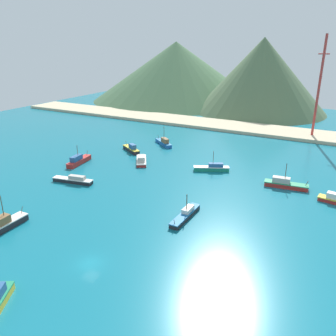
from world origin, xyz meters
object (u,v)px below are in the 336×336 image
object	(u,v)px
radio_tower	(319,87)
fishing_boat_5	(74,180)
fishing_boat_2	(164,142)
fishing_boat_4	(78,161)
fishing_boat_6	(186,215)
fishing_boat_1	(131,149)
fishing_boat_10	(212,168)
fishing_boat_11	(141,160)
fishing_boat_8	(6,223)
fishing_boat_0	(285,184)

from	to	relation	value
radio_tower	fishing_boat_5	bearing A→B (deg)	-122.50
fishing_boat_2	radio_tower	bearing A→B (deg)	38.14
fishing_boat_4	fishing_boat_6	bearing A→B (deg)	-19.02
fishing_boat_1	fishing_boat_10	distance (m)	30.88
fishing_boat_2	fishing_boat_4	xyz separation A→B (m)	(-12.84, -29.85, 0.12)
fishing_boat_6	fishing_boat_2	bearing A→B (deg)	124.00
fishing_boat_10	fishing_boat_11	bearing A→B (deg)	-169.67
fishing_boat_8	fishing_boat_10	bearing A→B (deg)	64.00
fishing_boat_0	fishing_boat_8	world-z (taller)	fishing_boat_8
fishing_boat_2	fishing_boat_6	world-z (taller)	fishing_boat_2
fishing_boat_5	fishing_boat_1	bearing A→B (deg)	93.82
fishing_boat_1	fishing_boat_2	world-z (taller)	fishing_boat_2
fishing_boat_1	fishing_boat_10	xyz separation A→B (m)	(30.60, -4.16, -0.09)
fishing_boat_8	radio_tower	xyz separation A→B (m)	(44.46, 100.78, 18.04)
fishing_boat_1	fishing_boat_4	xyz separation A→B (m)	(-7.01, -17.97, 0.13)
fishing_boat_2	fishing_boat_6	distance (m)	53.87
fishing_boat_0	fishing_boat_6	size ratio (longest dim) A/B	1.00
fishing_boat_4	radio_tower	bearing A→B (deg)	48.38
fishing_boat_10	fishing_boat_1	bearing A→B (deg)	172.26
fishing_boat_1	fishing_boat_5	xyz separation A→B (m)	(1.98, -29.65, -0.19)
fishing_boat_0	fishing_boat_4	distance (m)	59.27
fishing_boat_8	fishing_boat_4	bearing A→B (deg)	111.02
fishing_boat_6	fishing_boat_5	bearing A→B (deg)	174.73
fishing_boat_0	radio_tower	distance (m)	56.84
fishing_boat_5	fishing_boat_10	distance (m)	38.33
fishing_boat_10	fishing_boat_11	world-z (taller)	fishing_boat_10
fishing_boat_5	fishing_boat_10	size ratio (longest dim) A/B	1.13
fishing_boat_0	fishing_boat_8	size ratio (longest dim) A/B	1.29
fishing_boat_6	fishing_boat_8	size ratio (longest dim) A/B	1.29
fishing_boat_0	radio_tower	xyz separation A→B (m)	(-0.08, 53.87, 18.12)
fishing_boat_4	fishing_boat_0	bearing A→B (deg)	11.19
fishing_boat_1	radio_tower	size ratio (longest dim) A/B	0.24
fishing_boat_1	fishing_boat_10	bearing A→B (deg)	-7.74
fishing_boat_0	fishing_boat_11	xyz separation A→B (m)	(-42.02, -1.60, -0.07)
fishing_boat_2	fishing_boat_6	bearing A→B (deg)	-56.00
fishing_boat_4	fishing_boat_5	world-z (taller)	fishing_boat_4
fishing_boat_1	radio_tower	world-z (taller)	radio_tower
fishing_boat_10	fishing_boat_8	bearing A→B (deg)	-116.00
fishing_boat_4	fishing_boat_10	world-z (taller)	fishing_boat_4
fishing_boat_5	fishing_boat_8	world-z (taller)	fishing_boat_8
fishing_boat_0	fishing_boat_4	bearing A→B (deg)	-168.81
fishing_boat_5	fishing_boat_4	bearing A→B (deg)	127.58
fishing_boat_5	fishing_boat_8	size ratio (longest dim) A/B	1.33
fishing_boat_6	fishing_boat_11	size ratio (longest dim) A/B	1.15
fishing_boat_0	fishing_boat_11	distance (m)	42.05
fishing_boat_1	fishing_boat_8	bearing A→B (deg)	-82.96
fishing_boat_11	fishing_boat_0	bearing A→B (deg)	2.19
fishing_boat_6	fishing_boat_11	bearing A→B (deg)	137.36
fishing_boat_8	fishing_boat_2	bearing A→B (deg)	90.68
fishing_boat_2	fishing_boat_11	distance (m)	20.23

